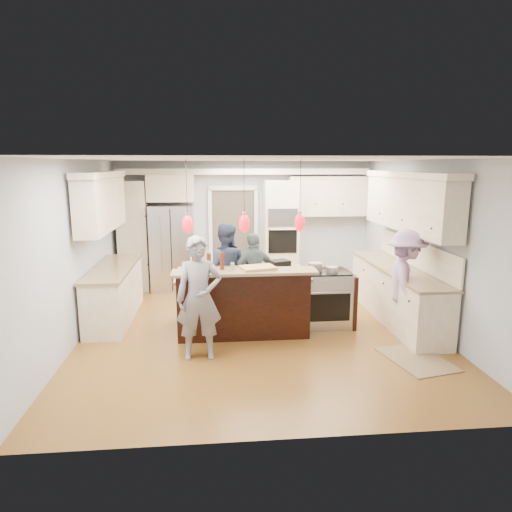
{
  "coord_description": "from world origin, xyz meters",
  "views": [
    {
      "loc": [
        -0.7,
        -6.95,
        2.63
      ],
      "look_at": [
        0.0,
        0.35,
        1.15
      ],
      "focal_mm": 32.0,
      "sensor_mm": 36.0,
      "label": 1
    }
  ],
  "objects": [
    {
      "name": "person_far_right",
      "position": [
        0.01,
        0.85,
        0.73
      ],
      "size": [
        0.92,
        0.63,
        1.46
      ],
      "primitive_type": "imported",
      "rotation": [
        0.0,
        0.0,
        3.49
      ],
      "color": "#43595E",
      "rests_on": "ground"
    },
    {
      "name": "water_bottle",
      "position": [
        -1.0,
        -0.51,
        1.26
      ],
      "size": [
        0.07,
        0.07,
        0.27
      ],
      "primitive_type": "cylinder",
      "rotation": [
        0.0,
        0.0,
        -0.1
      ],
      "color": "silver",
      "rests_on": "kitchen_island"
    },
    {
      "name": "refrigerator",
      "position": [
        -1.55,
        2.64,
        0.9
      ],
      "size": [
        0.9,
        0.7,
        1.8
      ],
      "primitive_type": "cube",
      "color": "#B7B7BC",
      "rests_on": "ground"
    },
    {
      "name": "beer_bottle_c",
      "position": [
        -0.57,
        -0.45,
        1.25
      ],
      "size": [
        0.08,
        0.08,
        0.25
      ],
      "primitive_type": "cylinder",
      "rotation": [
        0.0,
        0.0,
        0.4
      ],
      "color": "#4F1C0E",
      "rests_on": "kitchen_island"
    },
    {
      "name": "room_shell",
      "position": [
        0.0,
        0.0,
        1.82
      ],
      "size": [
        5.54,
        6.04,
        2.72
      ],
      "color": "#B2BCC6",
      "rests_on": "ground"
    },
    {
      "name": "beer_bottle_a",
      "position": [
        -0.76,
        -0.46,
        1.24
      ],
      "size": [
        0.08,
        0.08,
        0.25
      ],
      "primitive_type": "cylinder",
      "rotation": [
        0.0,
        0.0,
        -0.34
      ],
      "color": "#4F1C0E",
      "rests_on": "kitchen_island"
    },
    {
      "name": "person_bar_end",
      "position": [
        -0.9,
        -0.97,
        0.85
      ],
      "size": [
        0.64,
        0.43,
        1.7
      ],
      "primitive_type": "imported",
      "rotation": [
        0.0,
        0.0,
        0.04
      ],
      "color": "gray",
      "rests_on": "ground"
    },
    {
      "name": "pot_large",
      "position": [
        0.95,
        0.16,
        0.99
      ],
      "size": [
        0.24,
        0.24,
        0.14
      ],
      "primitive_type": "cylinder",
      "color": "#B7B7BC",
      "rests_on": "island_range"
    },
    {
      "name": "drink_can",
      "position": [
        -0.42,
        -0.49,
        1.17
      ],
      "size": [
        0.06,
        0.06,
        0.11
      ],
      "primitive_type": "cylinder",
      "rotation": [
        0.0,
        0.0,
        -0.02
      ],
      "color": "#B7B7BC",
      "rests_on": "kitchen_island"
    },
    {
      "name": "cutting_board",
      "position": [
        -0.05,
        -0.47,
        1.14
      ],
      "size": [
        0.55,
        0.45,
        0.04
      ],
      "primitive_type": "cube",
      "rotation": [
        0.0,
        0.0,
        0.24
      ],
      "color": "tan",
      "rests_on": "kitchen_island"
    },
    {
      "name": "left_cabinets",
      "position": [
        -2.44,
        0.8,
        1.06
      ],
      "size": [
        0.64,
        2.3,
        2.51
      ],
      "color": "#F6E8C8",
      "rests_on": "ground"
    },
    {
      "name": "pendant_lights",
      "position": [
        -0.25,
        -0.51,
        1.8
      ],
      "size": [
        1.75,
        0.15,
        1.03
      ],
      "color": "black",
      "rests_on": "ground"
    },
    {
      "name": "beer_bottle_b",
      "position": [
        -0.98,
        -0.54,
        1.23
      ],
      "size": [
        0.07,
        0.07,
        0.22
      ],
      "primitive_type": "cylinder",
      "rotation": [
        0.0,
        0.0,
        0.4
      ],
      "color": "#4F1C0E",
      "rests_on": "kitchen_island"
    },
    {
      "name": "ground_plane",
      "position": [
        0.0,
        0.0,
        0.0
      ],
      "size": [
        6.0,
        6.0,
        0.0
      ],
      "primitive_type": "plane",
      "color": "#986529",
      "rests_on": "ground"
    },
    {
      "name": "right_counter_run",
      "position": [
        2.44,
        0.3,
        1.06
      ],
      "size": [
        0.64,
        3.1,
        2.51
      ],
      "color": "#F6E8C8",
      "rests_on": "ground"
    },
    {
      "name": "kitchen_island",
      "position": [
        -0.25,
        0.07,
        0.49
      ],
      "size": [
        2.1,
        1.46,
        1.12
      ],
      "color": "black",
      "rests_on": "ground"
    },
    {
      "name": "floor_rug",
      "position": [
        2.05,
        -1.34,
        0.01
      ],
      "size": [
        0.9,
        1.15,
        0.01
      ],
      "primitive_type": "cube",
      "rotation": [
        0.0,
        0.0,
        0.21
      ],
      "color": "#997D53",
      "rests_on": "ground"
    },
    {
      "name": "pot_small",
      "position": [
        1.2,
        0.04,
        0.97
      ],
      "size": [
        0.18,
        0.18,
        0.09
      ],
      "primitive_type": "cylinder",
      "color": "#B7B7BC",
      "rests_on": "island_range"
    },
    {
      "name": "person_range_side",
      "position": [
        2.25,
        -0.38,
        0.83
      ],
      "size": [
        0.83,
        1.18,
        1.66
      ],
      "primitive_type": "imported",
      "rotation": [
        0.0,
        0.0,
        1.36
      ],
      "color": "#B18FC1",
      "rests_on": "ground"
    },
    {
      "name": "back_upper_cabinets",
      "position": [
        -0.75,
        2.76,
        1.67
      ],
      "size": [
        5.3,
        0.61,
        2.54
      ],
      "color": "#F6E8C8",
      "rests_on": "ground"
    },
    {
      "name": "island_range",
      "position": [
        1.16,
        0.15,
        0.46
      ],
      "size": [
        0.82,
        0.71,
        0.92
      ],
      "color": "#B7B7BC",
      "rests_on": "ground"
    },
    {
      "name": "oven_column",
      "position": [
        0.75,
        2.67,
        1.15
      ],
      "size": [
        0.72,
        0.69,
        2.3
      ],
      "color": "#F6E8C8",
      "rests_on": "ground"
    },
    {
      "name": "person_far_left",
      "position": [
        -0.5,
        0.92,
        0.81
      ],
      "size": [
        0.86,
        0.7,
        1.63
      ],
      "primitive_type": "imported",
      "rotation": [
        0.0,
        0.0,
        3.02
      ],
      "color": "#293250",
      "rests_on": "ground"
    }
  ]
}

